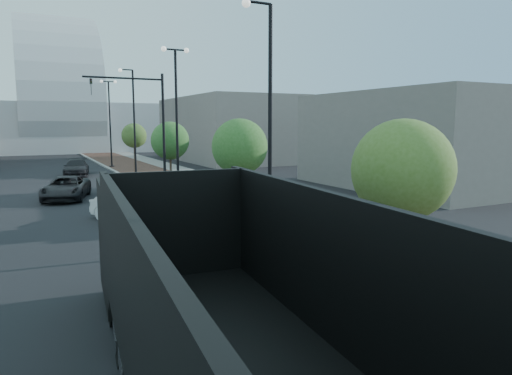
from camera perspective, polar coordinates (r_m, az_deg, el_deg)
name	(u,v)px	position (r m, az deg, el deg)	size (l,w,h in m)	color
ground	(480,363)	(10.91, 25.77, -18.79)	(220.00, 220.00, 0.00)	black
sidewalk	(152,171)	(47.43, -12.58, 2.01)	(7.00, 140.00, 0.12)	#4C2D23
concrete_strip	(179,170)	(48.15, -9.46, 2.19)	(2.40, 140.00, 0.13)	slate
curb	(116,172)	(46.71, -16.75, 1.79)	(0.30, 140.00, 0.14)	gray
dump_truck	(189,291)	(9.08, -8.16, -12.49)	(4.05, 14.06, 3.82)	black
white_sedan	(124,208)	(23.57, -15.90, -2.42)	(1.40, 4.03, 1.33)	silver
dark_car_mid	(66,188)	(31.58, -22.25, -0.05)	(2.39, 5.17, 1.44)	black
dark_car_far	(76,167)	(45.60, -21.16, 2.31)	(2.08, 5.12, 1.49)	black
pedestrian	(278,191)	(27.11, 2.77, -0.43)	(0.61, 0.40, 1.67)	black
streetlight_1	(267,134)	(17.90, 1.42, 6.56)	(1.44, 0.56, 9.21)	black
streetlight_2	(177,122)	(29.07, -9.68, 7.90)	(1.72, 0.56, 9.28)	black
streetlight_3	(133,128)	(40.67, -14.82, 7.04)	(1.44, 0.56, 9.21)	black
streetlight_4	(110,123)	(52.49, -17.46, 7.60)	(1.72, 0.56, 9.28)	black
traffic_mast	(150,120)	(31.72, -12.87, 8.10)	(5.09, 0.20, 8.00)	black
tree_0	(403,170)	(13.77, 17.57, 2.05)	(2.87, 2.87, 4.89)	#382619
tree_1	(240,147)	(22.94, -1.95, 5.00)	(2.76, 2.76, 4.99)	#382619
tree_2	(171,141)	(34.20, -10.43, 5.66)	(2.73, 2.73, 4.88)	#382619
tree_3	(134,136)	(45.84, -14.67, 6.17)	(2.38, 2.33, 4.77)	#382619
convention_center	(58,116)	(90.99, -23.15, 8.05)	(50.00, 30.00, 50.00)	#AFB4B9
commercial_block_ne	(228,129)	(60.71, -3.46, 7.16)	(12.00, 22.00, 8.00)	slate
commercial_block_e	(412,140)	(36.59, 18.58, 5.51)	(10.00, 16.00, 7.00)	#615C58
utility_cover_0	(512,316)	(13.20, 28.84, -13.65)	(0.50, 0.50, 0.02)	black
utility_cover_1	(337,248)	(17.84, 9.91, -7.27)	(0.50, 0.50, 0.02)	black
utility_cover_2	(224,203)	(27.25, -3.98, -1.91)	(0.50, 0.50, 0.02)	black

